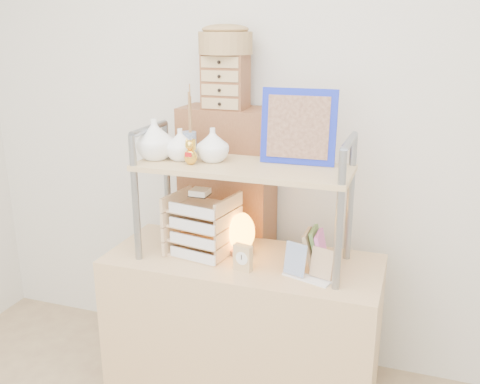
# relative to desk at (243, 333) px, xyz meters

# --- Properties ---
(room_shell) EXTENTS (3.42, 3.41, 2.61)m
(room_shell) POSITION_rel_desk_xyz_m (0.00, -0.81, 1.32)
(room_shell) COLOR silver
(room_shell) RESTS_ON ground
(desk) EXTENTS (1.20, 0.50, 0.75)m
(desk) POSITION_rel_desk_xyz_m (0.00, 0.00, 0.00)
(desk) COLOR tan
(desk) RESTS_ON ground
(cabinet) EXTENTS (0.46, 0.25, 1.35)m
(cabinet) POSITION_rel_desk_xyz_m (-0.20, 0.37, 0.30)
(cabinet) COLOR brown
(cabinet) RESTS_ON ground
(hutch) EXTENTS (0.93, 0.34, 0.73)m
(hutch) POSITION_rel_desk_xyz_m (-0.11, 0.01, 0.82)
(hutch) COLOR gray
(hutch) RESTS_ON desk
(letter_tray) EXTENTS (0.28, 0.27, 0.30)m
(letter_tray) POSITION_rel_desk_xyz_m (-0.19, -0.01, 0.50)
(letter_tray) COLOR tan
(letter_tray) RESTS_ON desk
(salt_lamp) EXTENTS (0.13, 0.12, 0.19)m
(salt_lamp) POSITION_rel_desk_xyz_m (-0.02, 0.05, 0.47)
(salt_lamp) COLOR brown
(salt_lamp) RESTS_ON desk
(desk_clock) EXTENTS (0.09, 0.05, 0.11)m
(desk_clock) POSITION_rel_desk_xyz_m (0.04, -0.11, 0.43)
(desk_clock) COLOR tan
(desk_clock) RESTS_ON desk
(postcard_stand) EXTENTS (0.21, 0.12, 0.14)m
(postcard_stand) POSITION_rel_desk_xyz_m (0.31, -0.10, 0.42)
(postcard_stand) COLOR white
(postcard_stand) RESTS_ON desk
(drawer_chest) EXTENTS (0.20, 0.16, 0.25)m
(drawer_chest) POSITION_rel_desk_xyz_m (-0.20, 0.35, 1.10)
(drawer_chest) COLOR brown
(drawer_chest) RESTS_ON cabinet
(woven_basket) EXTENTS (0.25, 0.25, 0.10)m
(woven_basket) POSITION_rel_desk_xyz_m (-0.20, 0.35, 1.28)
(woven_basket) COLOR olive
(woven_basket) RESTS_ON drawer_chest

